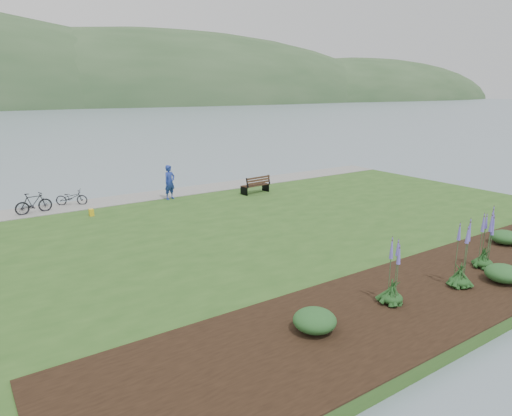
# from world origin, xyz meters

# --- Properties ---
(ground) EXTENTS (600.00, 600.00, 0.00)m
(ground) POSITION_xyz_m (0.00, 0.00, 0.00)
(ground) COLOR slate
(ground) RESTS_ON ground
(lawn) EXTENTS (34.00, 20.00, 0.40)m
(lawn) POSITION_xyz_m (0.00, -2.00, 0.20)
(lawn) COLOR #2B521D
(lawn) RESTS_ON ground
(shoreline_path) EXTENTS (34.00, 2.20, 0.03)m
(shoreline_path) POSITION_xyz_m (0.00, 6.90, 0.42)
(shoreline_path) COLOR gray
(shoreline_path) RESTS_ON lawn
(garden_bed) EXTENTS (24.00, 4.40, 0.04)m
(garden_bed) POSITION_xyz_m (3.00, -9.80, 0.42)
(garden_bed) COLOR black
(garden_bed) RESTS_ON lawn
(far_hillside) EXTENTS (580.00, 80.00, 38.00)m
(far_hillside) POSITION_xyz_m (20.00, 170.00, 0.00)
(far_hillside) COLOR #304F2C
(far_hillside) RESTS_ON ground
(park_bench) EXTENTS (1.76, 0.86, 1.05)m
(park_bench) POSITION_xyz_m (5.15, 4.10, 0.92)
(park_bench) COLOR black
(park_bench) RESTS_ON lawn
(person) EXTENTS (0.94, 0.78, 2.21)m
(person) POSITION_xyz_m (0.44, 5.59, 1.51)
(person) COLOR navy
(person) RESTS_ON lawn
(bicycle_a) EXTENTS (1.22, 1.66, 0.83)m
(bicycle_a) POSITION_xyz_m (-4.36, 7.20, 0.81)
(bicycle_a) COLOR black
(bicycle_a) RESTS_ON lawn
(bicycle_b) EXTENTS (0.73, 1.77, 1.04)m
(bicycle_b) POSITION_xyz_m (-6.27, 6.51, 0.92)
(bicycle_b) COLOR black
(bicycle_b) RESTS_ON lawn
(pannier) EXTENTS (0.22, 0.32, 0.32)m
(pannier) POSITION_xyz_m (-4.09, 4.54, 0.56)
(pannier) COLOR gold
(pannier) RESTS_ON lawn
(echium_0) EXTENTS (0.62, 0.62, 2.33)m
(echium_0) POSITION_xyz_m (2.96, -10.11, 1.33)
(echium_0) COLOR #163D16
(echium_0) RESTS_ON garden_bed
(echium_1) EXTENTS (0.62, 0.62, 2.35)m
(echium_1) POSITION_xyz_m (5.02, -9.67, 1.45)
(echium_1) COLOR #163D16
(echium_1) RESTS_ON garden_bed
(echium_4) EXTENTS (0.62, 0.62, 2.35)m
(echium_4) POSITION_xyz_m (0.34, -9.70, 1.34)
(echium_4) COLOR #163D16
(echium_4) RESTS_ON garden_bed
(shrub_0) EXTENTS (1.09, 1.09, 0.55)m
(shrub_0) POSITION_xyz_m (-2.45, -9.62, 0.71)
(shrub_0) COLOR #1E4C21
(shrub_0) RESTS_ON garden_bed
(shrub_1) EXTENTS (1.08, 1.08, 0.54)m
(shrub_1) POSITION_xyz_m (4.39, -10.66, 0.71)
(shrub_1) COLOR #1E4C21
(shrub_1) RESTS_ON garden_bed
(shrub_2) EXTENTS (1.04, 1.04, 0.52)m
(shrub_2) POSITION_xyz_m (8.05, -8.78, 0.70)
(shrub_2) COLOR #1E4C21
(shrub_2) RESTS_ON garden_bed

